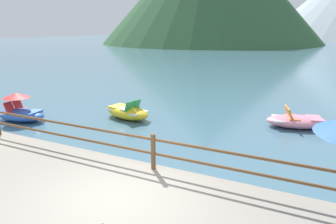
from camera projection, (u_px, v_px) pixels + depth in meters
ground_plane at (289, 57)px, 41.28m from camera, size 200.00×200.00×0.00m
dock_railing at (153, 148)px, 7.71m from camera, size 23.92×0.12×0.95m
pedal_boat_0 at (297, 121)px, 12.32m from camera, size 2.64×1.83×0.83m
pedal_boat_1 at (127, 112)px, 13.51m from camera, size 2.48×1.59×0.89m
pedal_boat_2 at (20, 112)px, 13.18m from camera, size 2.40×1.43×1.22m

